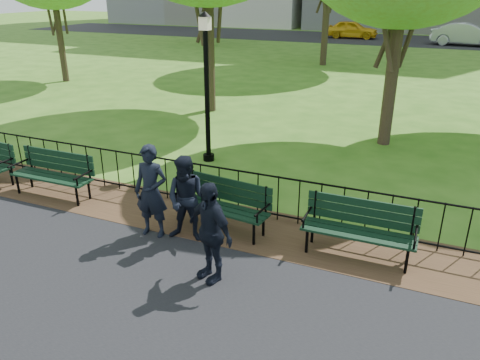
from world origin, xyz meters
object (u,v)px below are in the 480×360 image
at_px(park_bench_left_a, 54,169).
at_px(sedan_silver, 467,34).
at_px(taxi, 352,29).
at_px(person_right, 210,232).
at_px(person_left, 151,191).
at_px(park_bench_main, 209,196).
at_px(person_mid, 187,199).
at_px(lamppost, 207,83).
at_px(park_bench_right_a, 360,223).

distance_m(park_bench_left_a, sedan_silver, 32.79).
bearing_deg(taxi, person_right, -174.33).
bearing_deg(sedan_silver, park_bench_left_a, 170.76).
bearing_deg(taxi, park_bench_left_a, 178.66).
xyz_separation_m(person_left, taxi, (-3.20, 34.16, -0.12)).
bearing_deg(taxi, park_bench_main, -175.27).
xyz_separation_m(park_bench_main, sedan_silver, (4.57, 31.72, 0.20)).
height_order(person_mid, sedan_silver, sedan_silver).
bearing_deg(park_bench_left_a, sedan_silver, 74.91).
relative_size(lamppost, taxi, 0.86).
xyz_separation_m(park_bench_left_a, person_mid, (3.45, -0.53, 0.18)).
bearing_deg(sedan_silver, taxi, 83.41).
bearing_deg(person_mid, taxi, 88.11).
distance_m(lamppost, person_left, 4.02).
xyz_separation_m(park_bench_main, person_right, (0.76, -1.46, 0.18)).
relative_size(person_right, taxi, 0.38).
height_order(park_bench_left_a, person_mid, person_mid).
distance_m(taxi, sedan_silver, 8.72).
bearing_deg(person_mid, person_left, 179.81).
bearing_deg(person_right, taxi, 122.51).
height_order(park_bench_left_a, sedan_silver, sedan_silver).
distance_m(park_bench_left_a, person_left, 2.88).
bearing_deg(park_bench_left_a, person_left, -13.31).
bearing_deg(park_bench_right_a, person_right, -141.51).
relative_size(park_bench_right_a, person_left, 1.09).
height_order(park_bench_left_a, park_bench_right_a, park_bench_left_a).
height_order(park_bench_main, lamppost, lamppost).
height_order(park_bench_main, person_mid, person_mid).
bearing_deg(park_bench_left_a, park_bench_right_a, 0.48).
height_order(park_bench_left_a, taxi, taxi).
relative_size(person_mid, person_right, 0.97).
bearing_deg(park_bench_left_a, person_mid, -9.49).
relative_size(park_bench_main, person_right, 1.16).
bearing_deg(taxi, person_mid, -175.58).
height_order(park_bench_main, person_left, person_left).
distance_m(park_bench_main, person_right, 1.65).
relative_size(park_bench_main, sedan_silver, 0.38).
bearing_deg(park_bench_left_a, park_bench_main, -0.03).
relative_size(lamppost, person_mid, 2.35).
distance_m(park_bench_right_a, sedan_silver, 31.69).
relative_size(park_bench_left_a, person_mid, 1.20).
bearing_deg(person_right, park_bench_right_a, 63.97).
xyz_separation_m(park_bench_right_a, person_mid, (-2.77, -0.66, 0.19)).
relative_size(park_bench_main, park_bench_right_a, 1.00).
distance_m(park_bench_right_a, person_mid, 2.86).
distance_m(park_bench_main, taxi, 33.72).
xyz_separation_m(lamppost, sedan_silver, (6.18, 28.61, -1.13)).
distance_m(park_bench_left_a, taxi, 33.53).
height_order(person_left, person_mid, person_left).
bearing_deg(park_bench_right_a, lamppost, 144.04).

